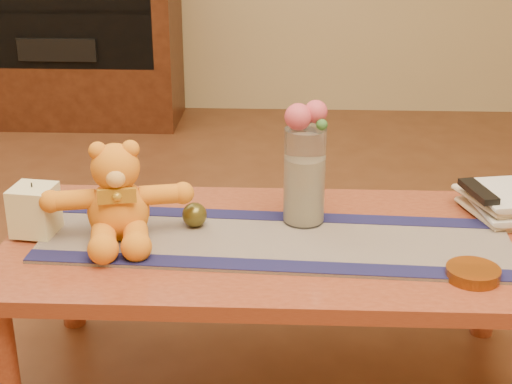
{
  "coord_description": "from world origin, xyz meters",
  "views": [
    {
      "loc": [
        0.03,
        -1.82,
        1.33
      ],
      "look_at": [
        -0.05,
        0.0,
        0.58
      ],
      "focal_mm": 54.75,
      "sensor_mm": 36.0,
      "label": 1
    }
  ],
  "objects_px": {
    "book_bottom": "(474,215)",
    "teddy_bear": "(117,192)",
    "pillar_candle": "(35,210)",
    "glass_vase": "(304,176)",
    "tv_remote": "(478,191)",
    "amber_dish": "(473,273)",
    "bronze_ball": "(195,215)"
  },
  "relations": [
    {
      "from": "teddy_bear",
      "to": "tv_remote",
      "type": "height_order",
      "value": "teddy_bear"
    },
    {
      "from": "amber_dish",
      "to": "tv_remote",
      "type": "bearing_deg",
      "value": 76.91
    },
    {
      "from": "pillar_candle",
      "to": "bronze_ball",
      "type": "distance_m",
      "value": 0.41
    },
    {
      "from": "glass_vase",
      "to": "tv_remote",
      "type": "height_order",
      "value": "glass_vase"
    },
    {
      "from": "bronze_ball",
      "to": "book_bottom",
      "type": "distance_m",
      "value": 0.76
    },
    {
      "from": "bronze_ball",
      "to": "tv_remote",
      "type": "relative_size",
      "value": 0.41
    },
    {
      "from": "pillar_candle",
      "to": "book_bottom",
      "type": "distance_m",
      "value": 1.18
    },
    {
      "from": "teddy_bear",
      "to": "bronze_ball",
      "type": "xyz_separation_m",
      "value": [
        0.19,
        0.06,
        -0.09
      ]
    },
    {
      "from": "glass_vase",
      "to": "pillar_candle",
      "type": "bearing_deg",
      "value": -171.83
    },
    {
      "from": "pillar_candle",
      "to": "glass_vase",
      "type": "relative_size",
      "value": 0.49
    },
    {
      "from": "amber_dish",
      "to": "book_bottom",
      "type": "bearing_deg",
      "value": 77.65
    },
    {
      "from": "glass_vase",
      "to": "tv_remote",
      "type": "distance_m",
      "value": 0.47
    },
    {
      "from": "pillar_candle",
      "to": "amber_dish",
      "type": "xyz_separation_m",
      "value": [
        1.09,
        -0.19,
        -0.06
      ]
    },
    {
      "from": "teddy_bear",
      "to": "glass_vase",
      "type": "bearing_deg",
      "value": 0.99
    },
    {
      "from": "bronze_ball",
      "to": "amber_dish",
      "type": "xyz_separation_m",
      "value": [
        0.68,
        -0.25,
        -0.03
      ]
    },
    {
      "from": "bronze_ball",
      "to": "book_bottom",
      "type": "bearing_deg",
      "value": 7.48
    },
    {
      "from": "tv_remote",
      "to": "amber_dish",
      "type": "bearing_deg",
      "value": -117.22
    },
    {
      "from": "pillar_candle",
      "to": "book_bottom",
      "type": "xyz_separation_m",
      "value": [
        1.16,
        0.15,
        -0.06
      ]
    },
    {
      "from": "pillar_candle",
      "to": "glass_vase",
      "type": "distance_m",
      "value": 0.71
    },
    {
      "from": "teddy_bear",
      "to": "bronze_ball",
      "type": "distance_m",
      "value": 0.22
    },
    {
      "from": "tv_remote",
      "to": "amber_dish",
      "type": "distance_m",
      "value": 0.35
    },
    {
      "from": "glass_vase",
      "to": "tv_remote",
      "type": "xyz_separation_m",
      "value": [
        0.47,
        0.04,
        -0.05
      ]
    },
    {
      "from": "glass_vase",
      "to": "bronze_ball",
      "type": "distance_m",
      "value": 0.31
    },
    {
      "from": "teddy_bear",
      "to": "amber_dish",
      "type": "relative_size",
      "value": 2.83
    },
    {
      "from": "pillar_candle",
      "to": "amber_dish",
      "type": "bearing_deg",
      "value": -9.97
    },
    {
      "from": "teddy_bear",
      "to": "pillar_candle",
      "type": "distance_m",
      "value": 0.23
    },
    {
      "from": "glass_vase",
      "to": "book_bottom",
      "type": "xyz_separation_m",
      "value": [
        0.47,
        0.05,
        -0.13
      ]
    },
    {
      "from": "pillar_candle",
      "to": "amber_dish",
      "type": "relative_size",
      "value": 1.0
    },
    {
      "from": "bronze_ball",
      "to": "amber_dish",
      "type": "relative_size",
      "value": 0.52
    },
    {
      "from": "book_bottom",
      "to": "teddy_bear",
      "type": "bearing_deg",
      "value": 172.71
    },
    {
      "from": "tv_remote",
      "to": "pillar_candle",
      "type": "bearing_deg",
      "value": 172.89
    },
    {
      "from": "glass_vase",
      "to": "bronze_ball",
      "type": "height_order",
      "value": "glass_vase"
    }
  ]
}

